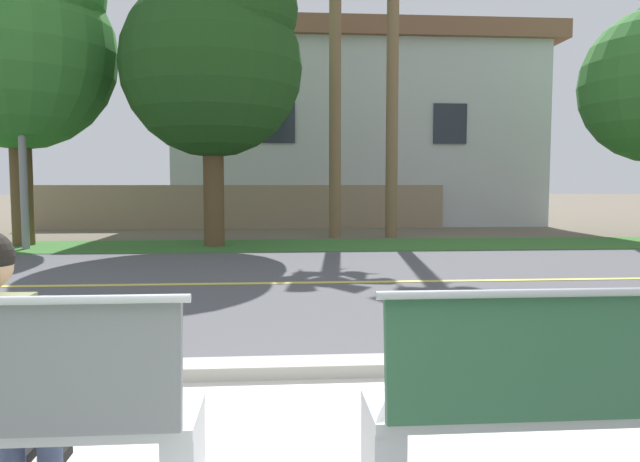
{
  "coord_description": "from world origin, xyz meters",
  "views": [
    {
      "loc": [
        -0.04,
        -2.06,
        1.45
      ],
      "look_at": [
        0.39,
        3.53,
        1.0
      ],
      "focal_mm": 33.46,
      "sensor_mm": 36.0,
      "label": 1
    }
  ],
  "objects_px": {
    "streetlamp": "(22,58)",
    "shade_tree_left": "(217,53)",
    "palm_tree_short": "(335,1)",
    "bench_right": "(599,401)",
    "shade_tree_far_left": "(21,36)",
    "seated_person_olive": "(1,358)"
  },
  "relations": [
    {
      "from": "bench_right",
      "to": "seated_person_olive",
      "type": "xyz_separation_m",
      "value": [
        -2.68,
        0.17,
        0.21
      ]
    },
    {
      "from": "streetlamp",
      "to": "shade_tree_left",
      "type": "height_order",
      "value": "streetlamp"
    },
    {
      "from": "streetlamp",
      "to": "palm_tree_short",
      "type": "xyz_separation_m",
      "value": [
        7.07,
        2.21,
        2.03
      ]
    },
    {
      "from": "seated_person_olive",
      "to": "streetlamp",
      "type": "xyz_separation_m",
      "value": [
        -4.25,
        10.98,
        3.5
      ]
    },
    {
      "from": "bench_right",
      "to": "shade_tree_far_left",
      "type": "bearing_deg",
      "value": 121.44
    },
    {
      "from": "shade_tree_left",
      "to": "streetlamp",
      "type": "bearing_deg",
      "value": -178.77
    },
    {
      "from": "seated_person_olive",
      "to": "shade_tree_left",
      "type": "height_order",
      "value": "shade_tree_left"
    },
    {
      "from": "streetlamp",
      "to": "palm_tree_short",
      "type": "bearing_deg",
      "value": 17.36
    },
    {
      "from": "shade_tree_far_left",
      "to": "shade_tree_left",
      "type": "height_order",
      "value": "shade_tree_far_left"
    },
    {
      "from": "shade_tree_far_left",
      "to": "shade_tree_left",
      "type": "distance_m",
      "value": 4.49
    },
    {
      "from": "bench_right",
      "to": "streetlamp",
      "type": "bearing_deg",
      "value": 121.82
    },
    {
      "from": "seated_person_olive",
      "to": "shade_tree_far_left",
      "type": "xyz_separation_m",
      "value": [
        -4.5,
        11.56,
        4.09
      ]
    },
    {
      "from": "streetlamp",
      "to": "shade_tree_left",
      "type": "relative_size",
      "value": 1.09
    },
    {
      "from": "bench_right",
      "to": "palm_tree_short",
      "type": "relative_size",
      "value": 0.27
    },
    {
      "from": "bench_right",
      "to": "shade_tree_left",
      "type": "relative_size",
      "value": 0.31
    },
    {
      "from": "palm_tree_short",
      "to": "bench_right",
      "type": "bearing_deg",
      "value": -90.63
    },
    {
      "from": "shade_tree_far_left",
      "to": "seated_person_olive",
      "type": "bearing_deg",
      "value": -68.74
    },
    {
      "from": "shade_tree_far_left",
      "to": "palm_tree_short",
      "type": "height_order",
      "value": "palm_tree_short"
    },
    {
      "from": "bench_right",
      "to": "seated_person_olive",
      "type": "height_order",
      "value": "seated_person_olive"
    },
    {
      "from": "streetlamp",
      "to": "palm_tree_short",
      "type": "relative_size",
      "value": 0.95
    },
    {
      "from": "bench_right",
      "to": "seated_person_olive",
      "type": "relative_size",
      "value": 1.67
    },
    {
      "from": "bench_right",
      "to": "shade_tree_far_left",
      "type": "distance_m",
      "value": 14.41
    }
  ]
}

